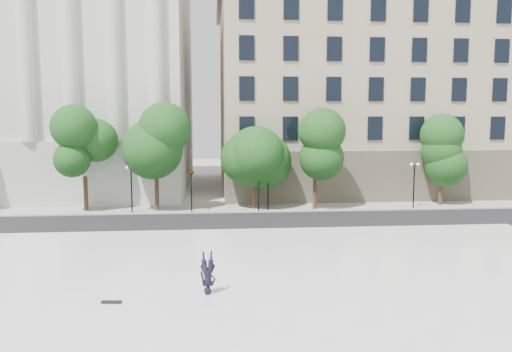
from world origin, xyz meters
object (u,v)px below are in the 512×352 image
object	(u,v)px
skateboard	(111,302)
traffic_light_west	(191,169)
traffic_light_east	(259,170)
person_lying	(208,288)

from	to	relation	value
skateboard	traffic_light_west	bearing A→B (deg)	89.90
traffic_light_east	skateboard	size ratio (longest dim) A/B	4.99
person_lying	skateboard	size ratio (longest dim) A/B	2.25
traffic_light_east	skateboard	bearing A→B (deg)	-110.44
traffic_light_west	skateboard	world-z (taller)	traffic_light_west
traffic_light_west	person_lying	world-z (taller)	traffic_light_west
traffic_light_west	skateboard	bearing A→B (deg)	-96.26
person_lying	skateboard	xyz separation A→B (m)	(-3.97, -0.73, -0.21)
traffic_light_west	traffic_light_east	distance (m)	5.71
traffic_light_east	skateboard	xyz separation A→B (m)	(-8.09, -21.70, -3.15)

